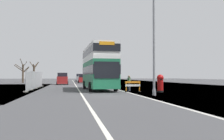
# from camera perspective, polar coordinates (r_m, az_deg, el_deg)

# --- Properties ---
(ground) EXTENTS (140.00, 280.00, 0.10)m
(ground) POSITION_cam_1_polar(r_m,az_deg,el_deg) (20.01, 0.75, -6.06)
(ground) COLOR #424244
(double_decker_bus) EXTENTS (3.15, 10.77, 4.91)m
(double_decker_bus) POSITION_cam_1_polar(r_m,az_deg,el_deg) (27.55, -3.26, 0.73)
(double_decker_bus) COLOR #1E6B47
(double_decker_bus) RESTS_ON ground
(lamppost_foreground) EXTENTS (0.29, 0.70, 8.78)m
(lamppost_foreground) POSITION_cam_1_polar(r_m,az_deg,el_deg) (19.80, 9.87, 6.10)
(lamppost_foreground) COLOR gray
(lamppost_foreground) RESTS_ON ground
(red_pillar_postbox) EXTENTS (0.65, 0.65, 1.71)m
(red_pillar_postbox) POSITION_cam_1_polar(r_m,az_deg,el_deg) (23.83, 11.33, -2.92)
(red_pillar_postbox) COLOR black
(red_pillar_postbox) RESTS_ON ground
(roadworks_barrier) EXTENTS (1.52, 0.45, 1.07)m
(roadworks_barrier) POSITION_cam_1_polar(r_m,az_deg,el_deg) (23.97, 4.94, -3.63)
(roadworks_barrier) COLOR orange
(roadworks_barrier) RESTS_ON ground
(construction_site_fence) EXTENTS (0.44, 13.80, 2.17)m
(construction_site_fence) POSITION_cam_1_polar(r_m,az_deg,el_deg) (31.52, -17.60, -2.34)
(construction_site_fence) COLOR #A8AAAD
(construction_site_fence) RESTS_ON ground
(car_oncoming_near) EXTENTS (2.10, 4.14, 2.18)m
(car_oncoming_near) POSITION_cam_1_polar(r_m,az_deg,el_deg) (45.83, -11.60, -2.10)
(car_oncoming_near) COLOR maroon
(car_oncoming_near) RESTS_ON ground
(car_receding_mid) EXTENTS (2.01, 4.56, 1.98)m
(car_receding_mid) POSITION_cam_1_polar(r_m,az_deg,el_deg) (55.74, -6.99, -2.10)
(car_receding_mid) COLOR maroon
(car_receding_mid) RESTS_ON ground
(car_receding_far) EXTENTS (1.91, 3.83, 2.06)m
(car_receding_far) POSITION_cam_1_polar(r_m,az_deg,el_deg) (62.70, -6.89, -2.00)
(car_receding_far) COLOR silver
(car_receding_far) RESTS_ON ground
(car_far_side) EXTENTS (1.96, 4.53, 2.23)m
(car_far_side) POSITION_cam_1_polar(r_m,az_deg,el_deg) (71.59, -7.74, -1.86)
(car_far_side) COLOR gray
(car_far_side) RESTS_ON ground
(bare_tree_far_verge_near) EXTENTS (2.15, 2.89, 4.99)m
(bare_tree_far_verge_near) POSITION_cam_1_polar(r_m,az_deg,el_deg) (58.73, -17.93, -0.44)
(bare_tree_far_verge_near) COLOR #4C3D2D
(bare_tree_far_verge_near) RESTS_ON ground
(bare_tree_far_verge_mid) EXTENTS (3.32, 2.81, 5.59)m
(bare_tree_far_verge_mid) POSITION_cam_1_polar(r_m,az_deg,el_deg) (59.56, -20.30, -0.33)
(bare_tree_far_verge_mid) COLOR #4C3D2D
(bare_tree_far_verge_mid) RESTS_ON ground
(pedestrian_at_kerb) EXTENTS (0.34, 0.34, 1.64)m
(pedestrian_at_kerb) POSITION_cam_1_polar(r_m,az_deg,el_deg) (25.34, 4.05, -3.12)
(pedestrian_at_kerb) COLOR #2D3342
(pedestrian_at_kerb) RESTS_ON ground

